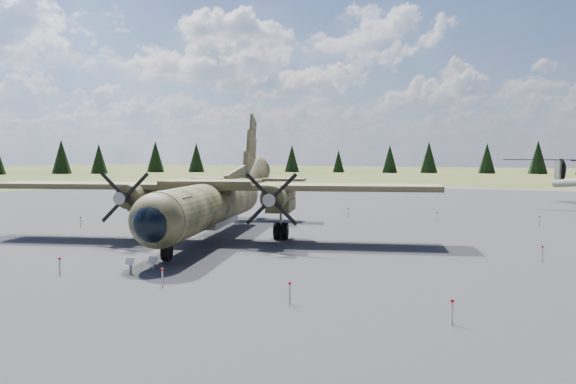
% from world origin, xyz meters
% --- Properties ---
extents(ground, '(500.00, 500.00, 0.00)m').
position_xyz_m(ground, '(0.00, 0.00, 0.00)').
color(ground, brown).
rests_on(ground, ground).
extents(apron, '(120.00, 120.00, 0.04)m').
position_xyz_m(apron, '(0.00, 10.00, 0.00)').
color(apron, slate).
rests_on(apron, ground).
extents(transport_plane, '(29.72, 26.50, 9.95)m').
position_xyz_m(transport_plane, '(-4.21, 0.35, 2.86)').
color(transport_plane, '#33381E').
rests_on(transport_plane, ground).
extents(info_placard_left, '(0.50, 0.26, 0.76)m').
position_xyz_m(info_placard_left, '(-1.24, -11.82, 0.51)').
color(info_placard_left, gray).
rests_on(info_placard_left, ground).
extents(info_placard_right, '(0.47, 0.29, 0.70)m').
position_xyz_m(info_placard_right, '(-0.74, -10.73, 0.46)').
color(info_placard_right, gray).
rests_on(info_placard_right, ground).
extents(barrier_fence, '(33.12, 29.62, 0.85)m').
position_xyz_m(barrier_fence, '(-0.46, -0.08, 0.51)').
color(barrier_fence, silver).
rests_on(barrier_fence, ground).
extents(treeline, '(321.51, 326.12, 10.99)m').
position_xyz_m(treeline, '(6.93, 0.55, 4.91)').
color(treeline, black).
rests_on(treeline, ground).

